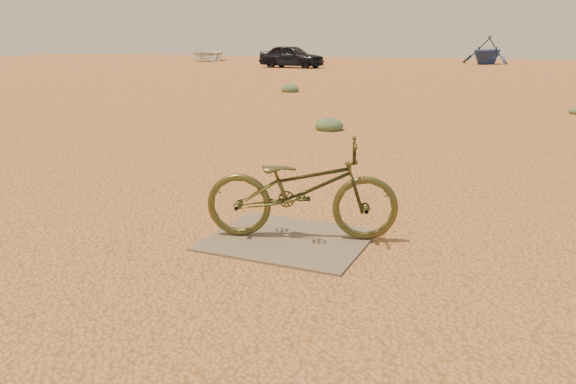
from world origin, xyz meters
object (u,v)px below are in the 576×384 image
at_px(bicycle, 302,189).
at_px(car, 292,56).
at_px(plywood_board, 288,240).
at_px(boat_far_left, 487,50).
at_px(boat_near_left, 207,54).

xyz_separation_m(bicycle, car, (-14.07, 32.31, 0.29)).
distance_m(plywood_board, boat_far_left, 44.36).
bearing_deg(boat_near_left, plywood_board, -77.22).
relative_size(plywood_board, boat_far_left, 0.34).
xyz_separation_m(bicycle, boat_far_left, (-2.12, 44.20, 0.63)).
height_order(bicycle, car, car).
bearing_deg(plywood_board, boat_far_left, 92.61).
bearing_deg(plywood_board, car, 113.32).
bearing_deg(boat_near_left, bicycle, -77.07).
bearing_deg(boat_near_left, boat_far_left, -14.30).
distance_m(boat_near_left, boat_far_left, 24.83).
bearing_deg(car, plywood_board, -151.38).
xyz_separation_m(car, boat_near_left, (-12.76, 9.54, -0.15)).
bearing_deg(bicycle, boat_near_left, 13.80).
height_order(plywood_board, boat_far_left, boat_far_left).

